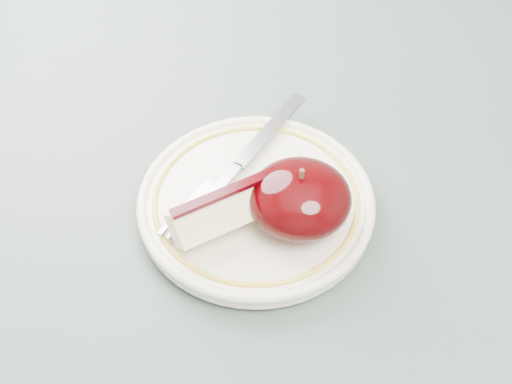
{
  "coord_description": "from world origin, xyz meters",
  "views": [
    {
      "loc": [
        -0.04,
        -0.38,
        1.22
      ],
      "look_at": [
        -0.05,
        -0.0,
        0.78
      ],
      "focal_mm": 50.0,
      "sensor_mm": 36.0,
      "label": 1
    }
  ],
  "objects_px": {
    "apple_half": "(300,199)",
    "plate": "(256,203)",
    "table": "(305,268)",
    "fork": "(237,167)"
  },
  "relations": [
    {
      "from": "plate",
      "to": "fork",
      "type": "relative_size",
      "value": 1.11
    },
    {
      "from": "apple_half",
      "to": "plate",
      "type": "bearing_deg",
      "value": 150.27
    },
    {
      "from": "apple_half",
      "to": "fork",
      "type": "bearing_deg",
      "value": 134.44
    },
    {
      "from": "table",
      "to": "fork",
      "type": "height_order",
      "value": "fork"
    },
    {
      "from": "plate",
      "to": "fork",
      "type": "bearing_deg",
      "value": 116.84
    },
    {
      "from": "table",
      "to": "apple_half",
      "type": "relative_size",
      "value": 11.11
    },
    {
      "from": "fork",
      "to": "table",
      "type": "bearing_deg",
      "value": -81.54
    },
    {
      "from": "table",
      "to": "fork",
      "type": "bearing_deg",
      "value": 156.22
    },
    {
      "from": "table",
      "to": "apple_half",
      "type": "xyz_separation_m",
      "value": [
        -0.01,
        -0.02,
        0.13
      ]
    },
    {
      "from": "table",
      "to": "plate",
      "type": "bearing_deg",
      "value": -174.51
    }
  ]
}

